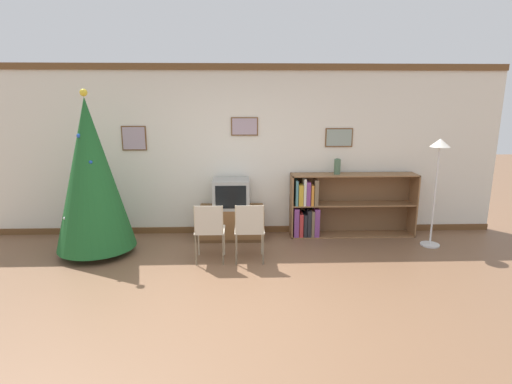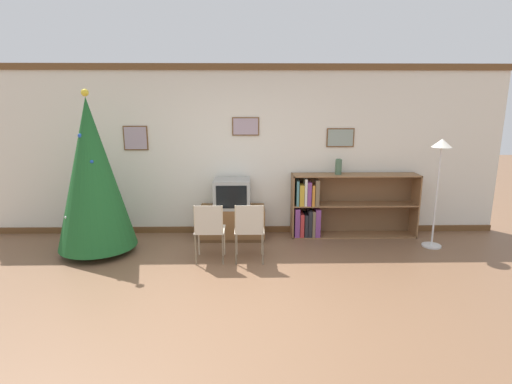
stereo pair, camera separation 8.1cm
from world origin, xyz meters
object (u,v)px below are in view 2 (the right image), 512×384
Objects in this scene: folding_chair_right at (249,229)px; bookshelf at (331,207)px; christmas_tree at (92,175)px; television at (232,193)px; folding_chair_left at (209,229)px; standing_lamp at (440,165)px; vase at (338,167)px; tv_console at (232,222)px.

bookshelf is (1.32, 1.08, -0.00)m from folding_chair_right.
christmas_tree is 2.31m from folding_chair_right.
television is 0.69× the size of folding_chair_right.
folding_chair_right is at bearing 0.00° from folding_chair_left.
television reaches higher than folding_chair_right.
standing_lamp is at bearing 9.28° from folding_chair_left.
christmas_tree reaches higher than vase.
standing_lamp is (4.92, 0.15, 0.10)m from christmas_tree.
standing_lamp reaches higher than vase.
bookshelf is (1.58, 0.10, -0.26)m from television.
standing_lamp is (1.43, -0.54, 0.77)m from bookshelf.
television is at bearing 105.28° from folding_chair_right.
christmas_tree is 2.80× the size of folding_chair_right.
christmas_tree is 2.04m from television.
christmas_tree is 4.08× the size of television.
christmas_tree is at bearing -162.85° from television.
folding_chair_right is 3.35× the size of vase.
tv_console is at bearing 74.76° from folding_chair_left.
television is at bearing 74.72° from folding_chair_left.
bookshelf reaches higher than folding_chair_right.
christmas_tree reaches higher than standing_lamp.
christmas_tree is at bearing 166.59° from folding_chair_left.
bookshelf is at bearing 11.10° from christmas_tree.
bookshelf is (1.85, 1.08, -0.00)m from folding_chair_left.
television is 1.05m from folding_chair_left.
christmas_tree is 4.93m from standing_lamp.
christmas_tree is 2.80× the size of folding_chair_left.
standing_lamp is (3.28, 0.54, 0.77)m from folding_chair_left.
folding_chair_left is 2.14m from bookshelf.
vase is 0.15× the size of standing_lamp.
standing_lamp is at bearing -21.87° from vase.
christmas_tree is 1.42× the size of standing_lamp.
television is 0.35× the size of standing_lamp.
folding_chair_right is at bearing -10.19° from christmas_tree.
television is at bearing -176.76° from vase.
tv_console is (1.91, 0.59, -0.89)m from christmas_tree.
tv_console is at bearing 17.22° from christmas_tree.
television reaches higher than tv_console.
television is (0.00, -0.00, 0.48)m from tv_console.
television is 0.28× the size of bookshelf.
christmas_tree is at bearing -162.78° from tv_console.
tv_console is 0.51× the size of bookshelf.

